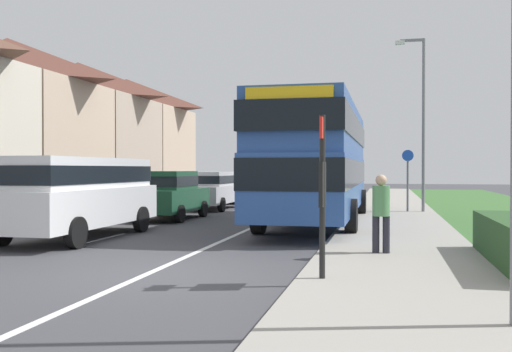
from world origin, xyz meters
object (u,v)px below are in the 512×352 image
at_px(bus_stop_sign, 322,185).
at_px(pedestrian_at_stop, 381,210).
at_px(double_decker_bus, 318,158).
at_px(parked_car_grey, 239,186).
at_px(parked_car_dark_green, 168,193).
at_px(street_lamp_mid, 421,113).
at_px(cycle_route_sign, 408,178).
at_px(parked_van_white, 78,190).
at_px(parked_car_silver, 211,189).

bearing_deg(bus_stop_sign, pedestrian_at_stop, 73.58).
bearing_deg(double_decker_bus, parked_car_grey, 116.31).
distance_m(parked_car_dark_green, parked_car_grey, 10.53).
relative_size(parked_car_dark_green, street_lamp_mid, 0.58).
height_order(cycle_route_sign, street_lamp_mid, street_lamp_mid).
xyz_separation_m(parked_car_dark_green, parked_car_grey, (-0.18, 10.53, -0.06)).
distance_m(parked_car_dark_green, cycle_route_sign, 9.31).
height_order(parked_car_grey, street_lamp_mid, street_lamp_mid).
relative_size(parked_van_white, pedestrian_at_stop, 3.35).
relative_size(parked_car_silver, cycle_route_sign, 1.74).
xyz_separation_m(double_decker_bus, street_lamp_mid, (3.44, 4.85, 1.82)).
relative_size(parked_car_grey, pedestrian_at_stop, 2.75).
bearing_deg(parked_car_silver, parked_van_white, -91.10).
bearing_deg(cycle_route_sign, double_decker_bus, -121.55).
relative_size(double_decker_bus, parked_car_silver, 2.58).
xyz_separation_m(double_decker_bus, bus_stop_sign, (1.20, -9.64, -0.60)).
height_order(parked_car_grey, bus_stop_sign, bus_stop_sign).
relative_size(bus_stop_sign, cycle_route_sign, 1.03).
xyz_separation_m(pedestrian_at_stop, street_lamp_mid, (1.39, 11.62, 2.99)).
bearing_deg(cycle_route_sign, street_lamp_mid, 3.68).
bearing_deg(double_decker_bus, cycle_route_sign, 58.45).
bearing_deg(parked_car_silver, double_decker_bus, -47.02).
bearing_deg(parked_car_silver, street_lamp_mid, -5.67).
bearing_deg(bus_stop_sign, street_lamp_mid, 81.21).
distance_m(pedestrian_at_stop, bus_stop_sign, 3.05).
height_order(parked_van_white, parked_car_grey, parked_van_white).
bearing_deg(pedestrian_at_stop, parked_car_silver, 120.59).
distance_m(parked_car_grey, pedestrian_at_stop, 19.43).
relative_size(double_decker_bus, parked_car_dark_green, 2.87).
bearing_deg(parked_car_grey, parked_van_white, -90.13).
xyz_separation_m(pedestrian_at_stop, cycle_route_sign, (0.92, 11.59, 0.45)).
height_order(parked_van_white, parked_car_dark_green, parked_van_white).
xyz_separation_m(parked_car_silver, bus_stop_sign, (6.53, -15.37, 0.63)).
bearing_deg(parked_car_dark_green, bus_stop_sign, -57.53).
height_order(parked_car_grey, pedestrian_at_stop, pedestrian_at_stop).
distance_m(parked_car_silver, pedestrian_at_stop, 14.51).
bearing_deg(parked_car_dark_green, street_lamp_mid, 25.85).
distance_m(parked_van_white, parked_car_dark_green, 5.69).
bearing_deg(double_decker_bus, bus_stop_sign, -82.91).
relative_size(double_decker_bus, parked_car_grey, 2.47).
relative_size(pedestrian_at_stop, street_lamp_mid, 0.24).
height_order(double_decker_bus, parked_car_silver, double_decker_bus).
distance_m(double_decker_bus, pedestrian_at_stop, 7.16).
height_order(parked_car_silver, parked_car_grey, parked_car_silver).
distance_m(parked_van_white, pedestrian_at_stop, 7.78).
bearing_deg(pedestrian_at_stop, double_decker_bus, 106.84).
bearing_deg(parked_van_white, pedestrian_at_stop, -12.57).
bearing_deg(parked_car_dark_green, parked_car_grey, 91.00).
xyz_separation_m(parked_van_white, parked_car_grey, (0.04, 16.21, -0.37)).
relative_size(pedestrian_at_stop, cycle_route_sign, 0.66).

